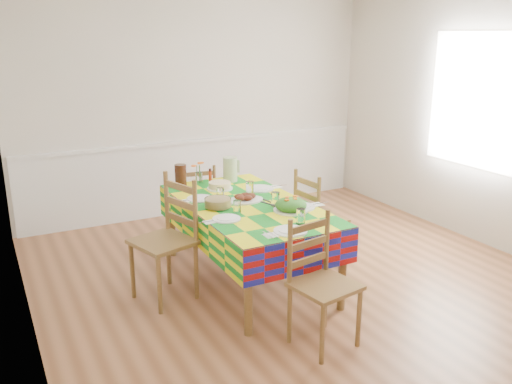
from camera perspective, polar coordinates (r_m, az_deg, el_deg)
room at (r=4.51m, az=5.85°, el=5.70°), size 4.58×5.08×2.78m
wainscot at (r=6.86m, az=-5.77°, el=2.04°), size 4.41×0.06×0.92m
window_right at (r=6.19m, az=22.06°, el=8.91°), size 0.00×1.40×1.40m
dining_table at (r=4.82m, az=-0.91°, el=-2.13°), size 1.01×1.88×0.73m
setting_near_head at (r=4.18m, az=3.98°, el=-3.55°), size 0.42×0.28×0.12m
setting_left_near at (r=4.44m, az=-2.77°, el=-2.36°), size 0.42×0.25×0.11m
setting_left_far at (r=4.92m, az=-5.20°, el=-0.50°), size 0.44×0.26×0.12m
setting_right_near at (r=4.69m, az=3.74°, el=-1.27°), size 0.51×0.30×0.13m
setting_right_far at (r=5.15m, az=0.10°, el=0.39°), size 0.50×0.29×0.13m
meat_platter at (r=4.85m, az=-1.19°, el=-0.66°), size 0.34×0.25×0.07m
salad_platter at (r=4.59m, az=3.70°, el=-1.43°), size 0.30×0.30×0.13m
pasta_bowl at (r=4.68m, az=-4.03°, el=-1.16°), size 0.23×0.23×0.08m
cake at (r=5.24m, az=-3.84°, el=0.66°), size 0.25×0.25×0.07m
serving_utensils at (r=4.80m, az=1.32°, el=-1.12°), size 0.13×0.29×0.01m
flower_vase at (r=5.40m, az=-6.04°, el=1.81°), size 0.15×0.12×0.24m
hot_sauce at (r=5.49m, az=-4.85°, el=1.77°), size 0.03×0.03×0.14m
green_pitcher at (r=5.49m, az=-2.73°, el=2.42°), size 0.14×0.14×0.25m
tea_pitcher at (r=5.32m, az=-7.94°, el=1.69°), size 0.11×0.11×0.23m
name_card at (r=4.04m, az=4.57°, el=-4.58°), size 0.08×0.03×0.02m
chair_near at (r=3.94m, az=6.84°, el=-9.53°), size 0.48×0.47×0.95m
chair_far at (r=5.92m, az=-6.11°, el=-1.05°), size 0.43×0.41×0.84m
chair_left at (r=4.61m, az=-9.31°, el=-5.01°), size 0.56×0.57×1.05m
chair_right at (r=5.23m, az=6.46°, el=-2.87°), size 0.43×0.45×0.94m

